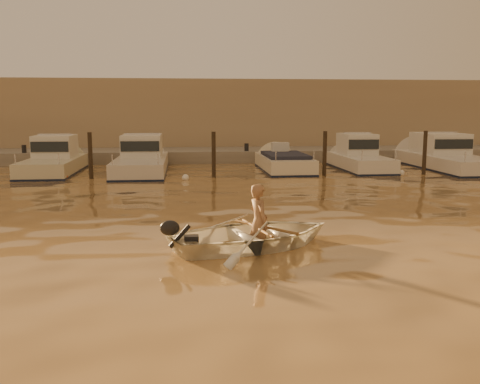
{
  "coord_description": "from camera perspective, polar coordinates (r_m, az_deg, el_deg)",
  "views": [
    {
      "loc": [
        -1.55,
        -9.65,
        3.02
      ],
      "look_at": [
        -0.01,
        4.69,
        0.75
      ],
      "focal_mm": 40.0,
      "sensor_mm": 36.0,
      "label": 1
    }
  ],
  "objects": [
    {
      "name": "piling_3",
      "position": [
        24.38,
        9.02,
        3.84
      ],
      "size": [
        0.18,
        0.18,
        2.2
      ],
      "primitive_type": "cylinder",
      "color": "#2D2319",
      "rests_on": "ground_plane"
    },
    {
      "name": "fender_b",
      "position": [
        24.08,
        -18.24,
        1.53
      ],
      "size": [
        0.3,
        0.3,
        0.3
      ],
      "primitive_type": "sphere",
      "color": "#DD431A",
      "rests_on": "ground_plane"
    },
    {
      "name": "fender_d",
      "position": [
        23.99,
        4.78,
        1.92
      ],
      "size": [
        0.3,
        0.3,
        0.3
      ],
      "primitive_type": "sphere",
      "color": "#DA5119",
      "rests_on": "ground_plane"
    },
    {
      "name": "moored_boat_1",
      "position": [
        26.45,
        -19.32,
        3.24
      ],
      "size": [
        2.19,
        6.52,
        1.75
      ],
      "primitive_type": null,
      "color": "beige",
      "rests_on": "ground_plane"
    },
    {
      "name": "fender_c",
      "position": [
        22.74,
        -5.84,
        1.52
      ],
      "size": [
        0.3,
        0.3,
        0.3
      ],
      "primitive_type": "sphere",
      "color": "white",
      "rests_on": "ground_plane"
    },
    {
      "name": "moored_boat_5",
      "position": [
        28.96,
        21.13,
        3.6
      ],
      "size": [
        2.56,
        8.48,
        1.75
      ],
      "primitive_type": null,
      "color": "silver",
      "rests_on": "ground_plane"
    },
    {
      "name": "piling_4",
      "position": [
        26.01,
        19.09,
        3.78
      ],
      "size": [
        0.18,
        0.18,
        2.2
      ],
      "primitive_type": "cylinder",
      "color": "#2D2319",
      "rests_on": "ground_plane"
    },
    {
      "name": "fender_e",
      "position": [
        25.35,
        16.8,
        1.94
      ],
      "size": [
        0.3,
        0.3,
        0.3
      ],
      "primitive_type": "sphere",
      "color": "white",
      "rests_on": "ground_plane"
    },
    {
      "name": "oar_starboard",
      "position": [
        11.75,
        1.79,
        -3.83
      ],
      "size": [
        0.42,
        2.08,
        0.13
      ],
      "primitive_type": "cylinder",
      "rotation": [
        1.54,
        0.0,
        0.17
      ],
      "color": "brown",
      "rests_on": "dinghy"
    },
    {
      "name": "oar_port",
      "position": [
        11.84,
        2.64,
        -3.74
      ],
      "size": [
        1.16,
        1.82,
        0.13
      ],
      "primitive_type": "cylinder",
      "rotation": [
        1.54,
        0.0,
        0.56
      ],
      "color": "brown",
      "rests_on": "dinghy"
    },
    {
      "name": "ground_plane",
      "position": [
        10.22,
        2.91,
        -8.23
      ],
      "size": [
        160.0,
        160.0,
        0.0
      ],
      "primitive_type": "plane",
      "color": "olive",
      "rests_on": "ground"
    },
    {
      "name": "piling_1",
      "position": [
        23.87,
        -15.65,
        3.52
      ],
      "size": [
        0.18,
        0.18,
        2.2
      ],
      "primitive_type": "cylinder",
      "color": "#2D2319",
      "rests_on": "ground_plane"
    },
    {
      "name": "waterfront_building",
      "position": [
        36.68,
        -3.74,
        7.95
      ],
      "size": [
        46.0,
        7.0,
        4.8
      ],
      "primitive_type": "cube",
      "color": "#9E8466",
      "rests_on": "quay"
    },
    {
      "name": "dinghy",
      "position": [
        11.76,
        1.57,
        -4.58
      ],
      "size": [
        4.44,
        3.79,
        0.78
      ],
      "primitive_type": "imported",
      "rotation": [
        0.0,
        0.0,
        1.92
      ],
      "color": "white",
      "rests_on": "ground_plane"
    },
    {
      "name": "outboard_motor",
      "position": [
        11.16,
        -5.31,
        -5.29
      ],
      "size": [
        0.98,
        0.68,
        0.7
      ],
      "primitive_type": null,
      "rotation": [
        0.0,
        0.0,
        0.35
      ],
      "color": "black",
      "rests_on": "dinghy"
    },
    {
      "name": "moored_boat_2",
      "position": [
        25.83,
        -10.47,
        3.47
      ],
      "size": [
        2.32,
        7.76,
        1.75
      ],
      "primitive_type": null,
      "color": "beige",
      "rests_on": "ground_plane"
    },
    {
      "name": "person",
      "position": [
        11.75,
        2.0,
        -3.22
      ],
      "size": [
        0.59,
        0.72,
        1.69
      ],
      "primitive_type": "imported",
      "rotation": [
        0.0,
        0.0,
        1.92
      ],
      "color": "#956A4A",
      "rests_on": "dinghy"
    },
    {
      "name": "piling_2",
      "position": [
        23.58,
        -2.82,
        3.77
      ],
      "size": [
        0.18,
        0.18,
        2.2
      ],
      "primitive_type": "cylinder",
      "color": "#2D2319",
      "rests_on": "ground_plane"
    },
    {
      "name": "moored_boat_4",
      "position": [
        27.2,
        12.68,
        3.67
      ],
      "size": [
        1.97,
        6.17,
        1.75
      ],
      "primitive_type": null,
      "color": "silver",
      "rests_on": "ground_plane"
    },
    {
      "name": "quay",
      "position": [
        31.32,
        -3.27,
        3.67
      ],
      "size": [
        52.0,
        4.0,
        1.0
      ],
      "primitive_type": "cube",
      "color": "gray",
      "rests_on": "ground_plane"
    },
    {
      "name": "moored_boat_3",
      "position": [
        26.26,
        4.7,
        2.8
      ],
      "size": [
        2.13,
        6.13,
        0.95
      ],
      "primitive_type": null,
      "color": "beige",
      "rests_on": "ground_plane"
    }
  ]
}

